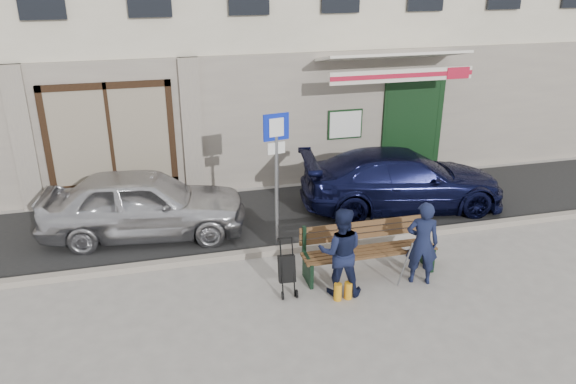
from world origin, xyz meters
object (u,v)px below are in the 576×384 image
object	(u,v)px
car_silver	(144,203)
parking_sign	(276,160)
woman	(340,252)
stroller	(287,270)
bench	(367,251)
man	(422,243)
car_navy	(402,180)

from	to	relation	value
car_silver	parking_sign	distance (m)	2.93
woman	stroller	world-z (taller)	woman
stroller	bench	bearing A→B (deg)	13.50
parking_sign	man	xyz separation A→B (m)	(2.09, -1.84, -1.03)
car_navy	man	distance (m)	3.21
car_navy	woman	world-z (taller)	woman
car_silver	car_navy	xyz separation A→B (m)	(5.59, 0.00, -0.03)
car_navy	woman	size ratio (longest dim) A/B	2.94
man	woman	distance (m)	1.45
man	stroller	bearing A→B (deg)	15.45
bench	man	size ratio (longest dim) A/B	1.60
man	parking_sign	bearing A→B (deg)	-20.27
stroller	car_navy	bearing A→B (deg)	44.00
car_navy	car_silver	bearing A→B (deg)	97.56
car_navy	stroller	bearing A→B (deg)	137.39
car_navy	bench	world-z (taller)	car_navy
parking_sign	man	world-z (taller)	parking_sign
car_silver	stroller	xyz separation A→B (m)	(2.23, -2.80, -0.25)
car_silver	stroller	distance (m)	3.59
car_silver	bench	size ratio (longest dim) A/B	1.67
woman	parking_sign	bearing A→B (deg)	-54.75
bench	stroller	world-z (taller)	bench
woman	stroller	bearing A→B (deg)	2.37
parking_sign	stroller	world-z (taller)	parking_sign
car_navy	parking_sign	xyz separation A→B (m)	(-3.14, -1.19, 1.13)
bench	stroller	distance (m)	1.52
car_silver	stroller	size ratio (longest dim) A/B	4.14
car_silver	man	size ratio (longest dim) A/B	2.68
car_navy	stroller	size ratio (longest dim) A/B	4.65
bench	woman	world-z (taller)	woman
stroller	woman	bearing A→B (deg)	-9.35
parking_sign	woman	distance (m)	2.18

